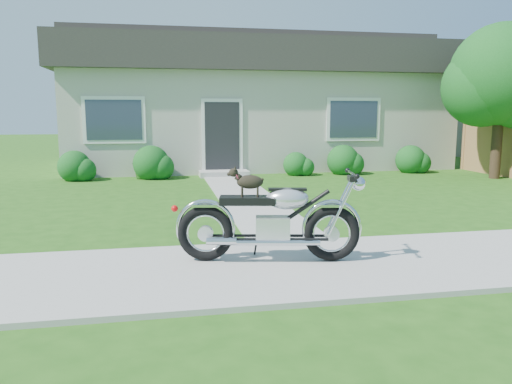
# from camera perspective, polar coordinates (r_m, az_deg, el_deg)

# --- Properties ---
(ground) EXTENTS (80.00, 80.00, 0.00)m
(ground) POSITION_cam_1_polar(r_m,az_deg,el_deg) (6.58, 19.47, -7.29)
(ground) COLOR #235114
(ground) RESTS_ON ground
(sidewalk) EXTENTS (24.00, 2.20, 0.04)m
(sidewalk) POSITION_cam_1_polar(r_m,az_deg,el_deg) (6.58, 19.48, -7.12)
(sidewalk) COLOR #9E9B93
(sidewalk) RESTS_ON ground
(walkway) EXTENTS (1.20, 8.00, 0.03)m
(walkway) POSITION_cam_1_polar(r_m,az_deg,el_deg) (10.73, -1.25, -0.51)
(walkway) COLOR #9E9B93
(walkway) RESTS_ON ground
(house) EXTENTS (12.60, 7.03, 4.50)m
(house) POSITION_cam_1_polar(r_m,az_deg,el_deg) (17.74, -0.25, 10.20)
(house) COLOR beige
(house) RESTS_ON ground
(tree_near) EXTENTS (2.76, 2.72, 4.18)m
(tree_near) POSITION_cam_1_polar(r_m,az_deg,el_deg) (15.23, 26.79, 11.41)
(tree_near) COLOR #3D2B1C
(tree_near) RESTS_ON ground
(shrub_row) EXTENTS (10.61, 0.99, 0.99)m
(shrub_row) POSITION_cam_1_polar(r_m,az_deg,el_deg) (14.25, -0.05, 3.37)
(shrub_row) COLOR #154F19
(shrub_row) RESTS_ON ground
(potted_plant_left) EXTENTS (0.59, 0.66, 0.66)m
(potted_plant_left) POSITION_cam_1_polar(r_m,az_deg,el_deg) (14.07, -13.03, 2.84)
(potted_plant_left) COLOR #1F5115
(potted_plant_left) RESTS_ON ground
(potted_plant_right) EXTENTS (0.51, 0.51, 0.79)m
(potted_plant_right) POSITION_cam_1_polar(r_m,az_deg,el_deg) (14.97, 9.43, 3.54)
(potted_plant_right) COLOR #1C681F
(potted_plant_right) RESTS_ON ground
(motorcycle_with_dog) EXTENTS (2.21, 0.75, 1.11)m
(motorcycle_with_dog) POSITION_cam_1_polar(r_m,az_deg,el_deg) (5.91, 1.91, -3.22)
(motorcycle_with_dog) COLOR black
(motorcycle_with_dog) RESTS_ON sidewalk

